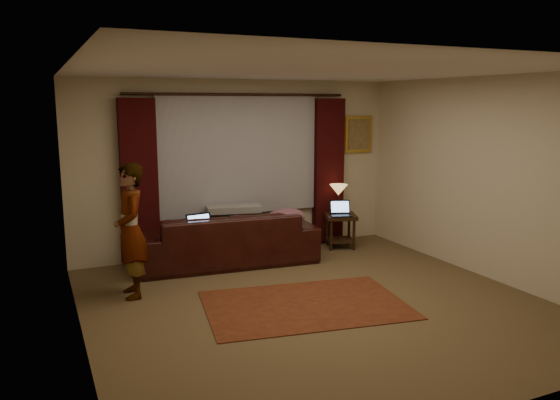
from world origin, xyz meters
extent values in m
cube|color=brown|center=(0.00, 0.00, -0.01)|extent=(5.00, 5.00, 0.01)
cube|color=silver|center=(0.00, 0.00, 2.60)|extent=(5.00, 5.00, 0.02)
cube|color=beige|center=(0.00, 2.50, 1.30)|extent=(5.00, 0.02, 2.60)
cube|color=beige|center=(0.00, -2.50, 1.30)|extent=(5.00, 0.02, 2.60)
cube|color=beige|center=(-2.50, 0.00, 1.30)|extent=(0.02, 5.00, 2.60)
cube|color=beige|center=(2.50, 0.00, 1.30)|extent=(0.02, 5.00, 2.60)
cube|color=#9D9DA5|center=(0.00, 2.44, 1.50)|extent=(2.50, 0.05, 1.80)
cube|color=black|center=(-1.50, 2.39, 1.18)|extent=(0.50, 0.14, 2.30)
cube|color=black|center=(1.50, 2.39, 1.18)|extent=(0.50, 0.14, 2.30)
cylinder|color=black|center=(0.00, 2.39, 2.38)|extent=(0.04, 0.04, 3.40)
cube|color=gold|center=(2.10, 2.47, 1.75)|extent=(0.50, 0.04, 0.60)
imported|color=black|center=(-0.40, 1.94, 0.51)|extent=(2.60, 1.30, 1.01)
cube|color=gray|center=(-0.21, 2.14, 1.01)|extent=(0.83, 0.47, 0.09)
ellipsoid|color=#794A59|center=(0.46, 1.76, 0.63)|extent=(0.69, 0.61, 0.24)
cube|color=#5F2A15|center=(-0.13, 0.00, 0.01)|extent=(2.45, 1.83, 0.01)
cube|color=black|center=(1.52, 2.01, 0.27)|extent=(0.59, 0.59, 0.54)
imported|color=gray|center=(-1.85, 1.12, 0.79)|extent=(0.47, 0.47, 1.58)
camera|label=1|loc=(-2.83, -5.22, 2.26)|focal=35.00mm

